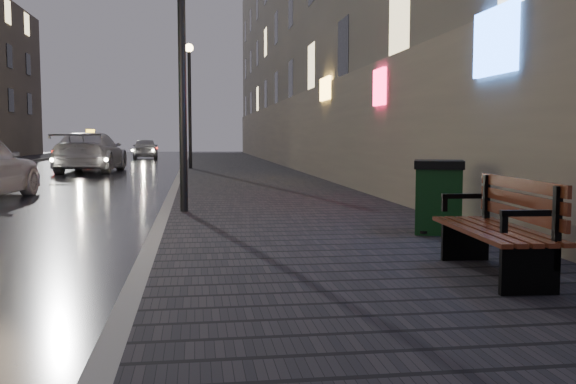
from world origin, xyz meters
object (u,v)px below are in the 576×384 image
lamp_far (190,90)px  car_far (145,149)px  lamp_near (182,26)px  trash_bin (438,196)px  bench (501,227)px  taxi_mid (91,152)px  taxi_far (78,152)px

lamp_far → car_far: (-3.16, 16.84, -2.79)m
lamp_near → trash_bin: 5.58m
lamp_far → bench: (3.18, -21.93, -2.86)m
taxi_mid → car_far: bearing=-91.0°
taxi_mid → lamp_near: bearing=107.0°
lamp_near → trash_bin: (3.61, -3.19, -2.81)m
bench → taxi_mid: taxi_mid is taller
trash_bin → car_far: car_far is taller
lamp_near → taxi_mid: lamp_near is taller
taxi_far → taxi_mid: bearing=-74.5°
taxi_mid → lamp_far: bearing=173.1°
trash_bin → taxi_far: size_ratio=0.22×
lamp_far → lamp_near: bearing=-90.0°
lamp_near → car_far: size_ratio=1.29×
car_far → bench: bearing=95.4°
lamp_near → lamp_far: (0.00, 16.00, 0.00)m
taxi_mid → car_far: 16.15m
lamp_near → taxi_far: size_ratio=1.12×
car_far → taxi_mid: bearing=82.3°
bench → car_far: size_ratio=0.47×
taxi_far → trash_bin: bearing=-68.7°
lamp_far → taxi_mid: size_ratio=0.91×
bench → taxi_mid: 23.85m
car_far → lamp_near: bearing=91.6°
lamp_far → bench: 22.35m
taxi_far → lamp_far: bearing=-55.6°
lamp_far → taxi_far: 12.53m
trash_bin → taxi_mid: 21.41m
lamp_far → taxi_mid: bearing=170.2°
lamp_far → taxi_mid: (-4.24, 0.73, -2.65)m
bench → trash_bin: bearing=84.8°
bench → car_far: (-6.35, 38.78, 0.07)m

